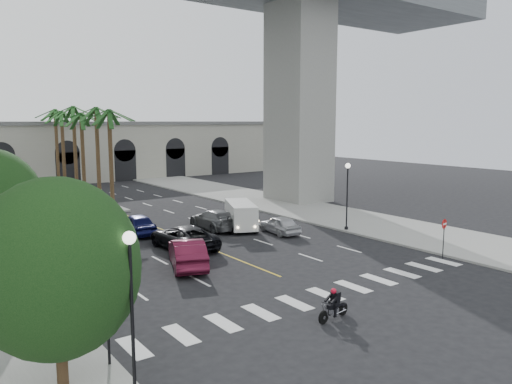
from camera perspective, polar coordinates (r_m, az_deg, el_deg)
name	(u,v)px	position (r m, az deg, el deg)	size (l,w,h in m)	color
ground	(305,286)	(26.58, 5.62, -10.69)	(140.00, 140.00, 0.00)	black
sidewalk_right	(319,212)	(47.13, 7.16, -2.32)	(8.00, 100.00, 0.15)	gray
median	(81,196)	(59.78, -19.33, -0.48)	(2.00, 24.00, 0.20)	gray
pier_building	(42,152)	(75.75, -23.22, 4.21)	(71.00, 10.50, 8.50)	#B3B0A1
bridge	(168,5)	(46.56, -10.04, 20.34)	(75.00, 13.00, 26.00)	gray
palm_a	(109,115)	(49.67, -16.44, 8.41)	(3.20, 3.20, 10.30)	#47331E
palm_b	(96,113)	(53.49, -17.82, 8.60)	(3.20, 3.20, 10.60)	#47331E
palm_c	(81,118)	(57.21, -19.36, 8.02)	(3.20, 3.20, 10.10)	#47331E
palm_d	(73,111)	(61.15, -20.17, 8.64)	(3.20, 3.20, 10.90)	#47331E
palm_e	(61,116)	(64.93, -21.35, 8.12)	(3.20, 3.20, 10.40)	#47331E
palm_f	(55,114)	(68.88, -21.98, 8.28)	(3.20, 3.20, 10.70)	#47331E
street_tree_near	(56,268)	(16.81, -21.84, -8.09)	(5.20, 5.20, 6.89)	#382616
lamp_post_left_near	(132,301)	(15.69, -14.03, -11.97)	(0.40, 0.40, 5.35)	black
lamp_post_left_far	(4,206)	(35.56, -26.88, -1.39)	(0.40, 0.40, 5.35)	black
lamp_post_right	(347,191)	(39.22, 10.39, 0.17)	(0.40, 0.40, 5.35)	black
traffic_signal_near	(107,299)	(18.18, -16.69, -11.63)	(0.25, 0.18, 3.65)	black
traffic_signal_far	(73,271)	(21.83, -20.23, -8.46)	(0.25, 0.18, 3.65)	black
motorcycle_rider	(334,305)	(22.43, 8.94, -12.63)	(1.96, 0.55, 1.42)	black
car_a	(280,225)	(38.30, 2.74, -3.75)	(1.62, 4.02, 1.37)	silver
car_b	(187,253)	(29.78, -7.85, -6.93)	(1.81, 5.20, 1.71)	#561126
car_c	(183,237)	(33.96, -8.29, -5.14)	(2.70, 5.86, 1.63)	black
car_d	(214,219)	(39.94, -4.77, -3.12)	(2.21, 5.44, 1.58)	#56575B
car_e	(137,224)	(38.96, -13.45, -3.58)	(1.90, 4.71, 1.61)	#0F1248
cargo_van	(241,214)	(39.67, -1.75, -2.58)	(3.78, 5.34, 2.14)	silver
pedestrian_a	(40,276)	(26.50, -23.42, -8.82)	(0.72, 0.47, 1.97)	black
do_not_enter_sign	(444,230)	(33.18, 20.69, -4.09)	(0.62, 0.13, 2.53)	black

